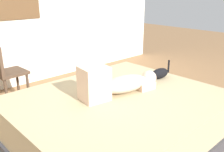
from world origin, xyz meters
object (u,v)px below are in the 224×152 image
(bed, at_px, (118,118))
(cat, at_px, (159,74))
(chair_by_desk, at_px, (5,70))
(person_lying, at_px, (118,83))

(bed, xyz_separation_m, cat, (0.74, 0.05, 0.31))
(chair_by_desk, bearing_deg, bed, -71.85)
(bed, bearing_deg, chair_by_desk, 108.15)
(cat, height_order, chair_by_desk, chair_by_desk)
(bed, bearing_deg, person_lying, 49.66)
(cat, bearing_deg, person_lying, 178.56)
(bed, height_order, chair_by_desk, chair_by_desk)
(cat, xyz_separation_m, chair_by_desk, (-1.27, 1.56, -0.04))
(cat, bearing_deg, chair_by_desk, 129.20)
(person_lying, distance_m, cat, 0.68)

